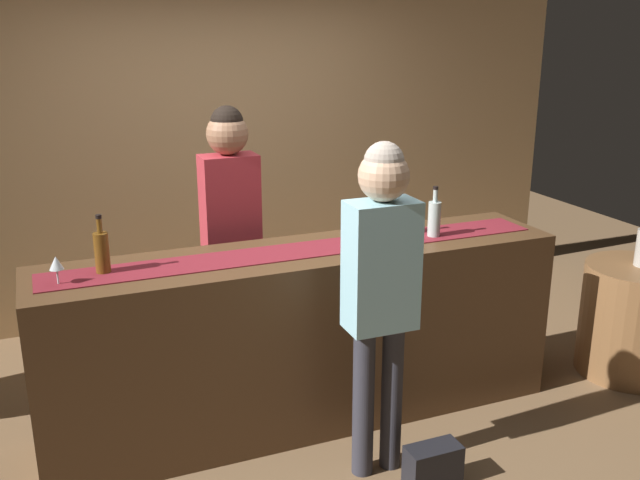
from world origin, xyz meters
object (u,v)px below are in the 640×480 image
Objects in this scene: wine_bottle_clear at (434,218)px; bartender at (230,216)px; wine_bottle_green at (396,217)px; handbag at (433,466)px; wine_bottle_amber at (102,252)px; customer_sipping at (381,276)px; wine_glass_near_customer at (359,230)px; round_side_table at (634,320)px; wine_glass_mid_counter at (56,264)px.

wine_bottle_clear is 0.17× the size of bartender.
wine_bottle_green reaches higher than handbag.
customer_sipping reaches higher than wine_bottle_amber.
wine_bottle_green is at bearing 0.90° from wine_bottle_amber.
handbag is (1.42, -0.89, -1.04)m from wine_bottle_amber.
wine_bottle_clear is 0.50m from wine_glass_near_customer.
bartender is (-0.55, 0.66, -0.03)m from wine_glass_near_customer.
round_side_table is (1.92, -0.19, -0.77)m from wine_glass_near_customer.
wine_glass_mid_counter is at bearing 178.80° from wine_glass_near_customer.
wine_glass_near_customer is at bearing 129.08° from bartender.
wine_bottle_clear is at bearing 148.79° from bartender.
customer_sipping reaches higher than round_side_table.
wine_bottle_clear is at bearing -28.87° from wine_bottle_green.
wine_glass_mid_counter is 0.08× the size of customer_sipping.
wine_bottle_clear is 1.39m from handbag.
wine_glass_mid_counter reaches higher than handbag.
wine_glass_near_customer and wine_glass_mid_counter have the same top height.
wine_glass_near_customer is at bearing 174.25° from round_side_table.
wine_glass_near_customer is 1.00× the size of wine_glass_mid_counter.
wine_bottle_green is 2.10× the size of wine_glass_mid_counter.
wine_glass_near_customer reaches higher than round_side_table.
customer_sipping is (1.44, -0.56, -0.07)m from wine_glass_mid_counter.
wine_bottle_amber is 0.97m from bartender.
wine_glass_near_customer is at bearing -1.20° from wine_glass_mid_counter.
wine_bottle_green is 1.89m from wine_glass_mid_counter.
bartender reaches higher than wine_bottle_amber.
wine_bottle_amber is 0.24m from wine_glass_mid_counter.
wine_glass_mid_counter is at bearing -157.62° from wine_bottle_amber.
customer_sipping is at bearing -28.18° from wine_bottle_amber.
round_side_table is (3.49, -0.23, -0.77)m from wine_glass_mid_counter.
customer_sipping reaches higher than wine_bottle_green.
wine_glass_mid_counter is at bearing 176.30° from round_side_table.
handbag is at bearing -104.84° from wine_bottle_green.
round_side_table is (2.05, 0.34, -0.70)m from customer_sipping.
bartender is at bearing 33.91° from wine_bottle_amber.
wine_glass_mid_counter is 2.10m from handbag.
wine_bottle_clear is 0.41× the size of round_side_table.
wine_bottle_amber is at bearing 22.38° from wine_glass_mid_counter.
wine_bottle_amber is 0.17× the size of bartender.
wine_glass_mid_counter is 3.58m from round_side_table.
wine_bottle_clear is at bearing 0.25° from wine_glass_mid_counter.
wine_bottle_clear is at bearing 170.56° from round_side_table.
wine_bottle_green is (-0.19, 0.11, 0.00)m from wine_bottle_clear.
wine_bottle_clear is 0.18× the size of customer_sipping.
wine_bottle_amber is 1.97m from handbag.
wine_glass_near_customer is 0.55m from customer_sipping.
handbag is (-0.44, -0.81, -1.04)m from wine_bottle_clear.
wine_glass_near_customer is 2.07m from round_side_table.
bartender is 1.85m from handbag.
handbag is at bearing -162.81° from round_side_table.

